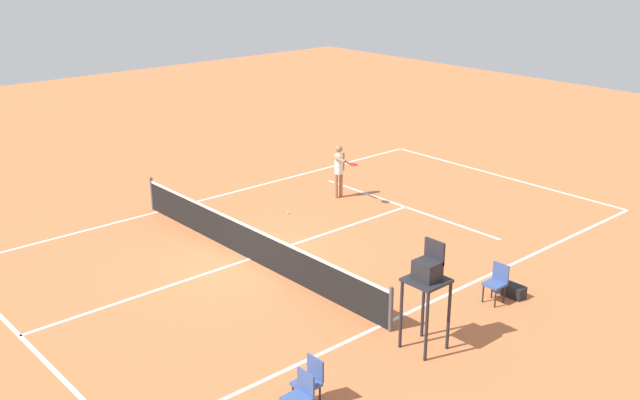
% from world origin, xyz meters
% --- Properties ---
extents(ground_plane, '(60.00, 60.00, 0.00)m').
position_xyz_m(ground_plane, '(0.00, 0.00, 0.00)').
color(ground_plane, '#C66B3D').
extents(court_lines, '(9.93, 22.74, 0.01)m').
position_xyz_m(court_lines, '(0.00, 0.00, 0.00)').
color(court_lines, white).
rests_on(court_lines, ground).
extents(tennis_net, '(10.53, 0.10, 1.07)m').
position_xyz_m(tennis_net, '(0.00, 0.00, 0.50)').
color(tennis_net, '#4C4C51').
rests_on(tennis_net, ground).
extents(player_serving, '(1.29, 0.66, 1.80)m').
position_xyz_m(player_serving, '(2.09, -5.24, 1.08)').
color(player_serving, '#9E704C').
rests_on(player_serving, ground).
extents(tennis_ball, '(0.07, 0.07, 0.07)m').
position_xyz_m(tennis_ball, '(2.02, -2.97, 0.03)').
color(tennis_ball, '#CCE033').
rests_on(tennis_ball, ground).
extents(umpire_chair, '(0.80, 0.80, 2.41)m').
position_xyz_m(umpire_chair, '(-6.17, -0.02, 1.61)').
color(umpire_chair, '#232328').
rests_on(umpire_chair, ground).
extents(courtside_chair_near, '(0.44, 0.46, 0.95)m').
position_xyz_m(courtside_chair_near, '(-6.12, 3.13, 0.53)').
color(courtside_chair_near, '#262626').
rests_on(courtside_chair_near, ground).
extents(courtside_chair_mid, '(0.44, 0.46, 0.95)m').
position_xyz_m(courtside_chair_mid, '(-5.90, -2.91, 0.53)').
color(courtside_chair_mid, '#262626').
rests_on(courtside_chair_mid, ground).
extents(courtside_chair_far, '(0.44, 0.46, 0.95)m').
position_xyz_m(courtside_chair_far, '(-6.36, 3.57, 0.53)').
color(courtside_chair_far, '#262626').
rests_on(courtside_chair_far, ground).
extents(equipment_bag, '(0.76, 0.32, 0.30)m').
position_xyz_m(equipment_bag, '(-5.93, -3.46, 0.15)').
color(equipment_bag, black).
rests_on(equipment_bag, ground).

